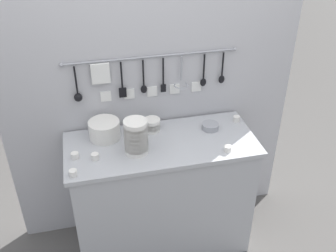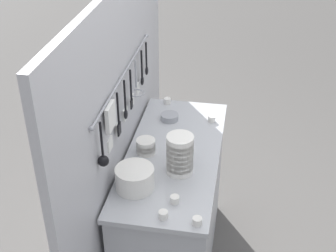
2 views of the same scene
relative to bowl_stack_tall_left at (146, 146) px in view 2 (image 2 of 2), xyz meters
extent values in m
cube|color=#ADAFB5|center=(0.03, -0.16, -0.06)|extent=(1.27, 0.55, 0.03)
cube|color=#ADAFB5|center=(0.03, -0.16, -0.52)|extent=(1.22, 0.52, 0.90)
cube|color=#B2B2B7|center=(0.03, 0.15, -0.02)|extent=(2.07, 0.04, 1.90)
cylinder|color=#93969E|center=(0.03, 0.12, 0.45)|extent=(1.15, 0.01, 0.01)
sphere|color=#93969E|center=(-0.55, 0.12, 0.45)|extent=(0.02, 0.02, 0.02)
sphere|color=#93969E|center=(0.60, 0.12, 0.45)|extent=(0.02, 0.02, 0.02)
cylinder|color=black|center=(-0.47, 0.10, 0.34)|extent=(0.01, 0.01, 0.20)
sphere|color=black|center=(-0.47, 0.10, 0.22)|extent=(0.06, 0.06, 0.06)
cylinder|color=#93969E|center=(-0.47, 0.11, 0.44)|extent=(0.01, 0.01, 0.02)
cube|color=silver|center=(-0.31, 0.10, 0.37)|extent=(0.12, 0.02, 0.14)
cylinder|color=#93969E|center=(-0.31, 0.11, 0.44)|extent=(0.01, 0.01, 0.02)
cylinder|color=black|center=(-0.17, 0.10, 0.34)|extent=(0.01, 0.01, 0.19)
cube|color=black|center=(-0.17, 0.10, 0.22)|extent=(0.05, 0.01, 0.07)
cylinder|color=#93969E|center=(-0.17, 0.11, 0.44)|extent=(0.01, 0.01, 0.02)
cylinder|color=black|center=(-0.03, 0.10, 0.34)|extent=(0.01, 0.01, 0.19)
ellipsoid|color=black|center=(-0.03, 0.10, 0.23)|extent=(0.04, 0.02, 0.06)
cylinder|color=#93969E|center=(-0.03, 0.11, 0.44)|extent=(0.01, 0.01, 0.02)
cylinder|color=black|center=(0.10, 0.10, 0.34)|extent=(0.01, 0.01, 0.19)
cube|color=black|center=(0.10, 0.10, 0.22)|extent=(0.04, 0.01, 0.06)
cylinder|color=#93969E|center=(0.10, 0.11, 0.44)|extent=(0.01, 0.01, 0.02)
cylinder|color=#93969E|center=(0.23, 0.10, 0.35)|extent=(0.01, 0.01, 0.17)
torus|color=#93969E|center=(0.23, 0.10, 0.23)|extent=(0.10, 0.10, 0.01)
cylinder|color=#93969E|center=(0.23, 0.11, 0.44)|extent=(0.01, 0.01, 0.02)
cylinder|color=black|center=(0.39, 0.10, 0.35)|extent=(0.01, 0.01, 0.18)
ellipsoid|color=black|center=(0.39, 0.10, 0.23)|extent=(0.04, 0.02, 0.06)
cylinder|color=#93969E|center=(0.39, 0.11, 0.44)|extent=(0.01, 0.01, 0.02)
cylinder|color=black|center=(0.52, 0.10, 0.35)|extent=(0.01, 0.01, 0.17)
ellipsoid|color=black|center=(0.52, 0.10, 0.24)|extent=(0.04, 0.02, 0.06)
cylinder|color=#93969E|center=(0.52, 0.11, 0.44)|extent=(0.01, 0.01, 0.02)
cube|color=white|center=(-0.29, 0.12, 0.19)|extent=(0.07, 0.01, 0.07)
cube|color=white|center=(-0.13, 0.12, 0.19)|extent=(0.07, 0.01, 0.07)
cube|color=white|center=(0.03, 0.12, 0.19)|extent=(0.07, 0.01, 0.07)
cube|color=white|center=(0.19, 0.12, 0.19)|extent=(0.07, 0.01, 0.07)
cube|color=white|center=(0.35, 0.12, 0.19)|extent=(0.07, 0.01, 0.07)
cylinder|color=silver|center=(0.00, 0.00, -0.02)|extent=(0.11, 0.11, 0.04)
cylinder|color=silver|center=(0.00, 0.00, 0.00)|extent=(0.11, 0.11, 0.04)
cylinder|color=silver|center=(0.00, 0.00, 0.02)|extent=(0.11, 0.11, 0.04)
cylinder|color=silver|center=(-0.14, -0.22, -0.02)|extent=(0.15, 0.15, 0.05)
cylinder|color=silver|center=(-0.14, -0.22, 0.01)|extent=(0.15, 0.15, 0.05)
cylinder|color=silver|center=(-0.14, -0.22, 0.04)|extent=(0.15, 0.15, 0.05)
cylinder|color=silver|center=(-0.14, -0.22, 0.07)|extent=(0.15, 0.15, 0.05)
cylinder|color=silver|center=(-0.14, -0.22, 0.10)|extent=(0.15, 0.15, 0.05)
cylinder|color=silver|center=(-0.14, -0.22, 0.13)|extent=(0.15, 0.15, 0.05)
cylinder|color=silver|center=(-0.14, -0.22, 0.16)|extent=(0.15, 0.15, 0.05)
cylinder|color=silver|center=(-0.32, -0.01, -0.04)|extent=(0.21, 0.21, 0.01)
cylinder|color=silver|center=(-0.32, -0.01, -0.03)|extent=(0.21, 0.21, 0.01)
cylinder|color=silver|center=(-0.32, -0.01, -0.02)|extent=(0.21, 0.21, 0.01)
cylinder|color=silver|center=(-0.32, -0.01, -0.01)|extent=(0.21, 0.21, 0.01)
cylinder|color=silver|center=(-0.32, -0.01, -0.01)|extent=(0.21, 0.21, 0.01)
cylinder|color=silver|center=(-0.32, -0.01, 0.00)|extent=(0.21, 0.21, 0.01)
cylinder|color=silver|center=(-0.32, -0.01, 0.01)|extent=(0.21, 0.21, 0.01)
cylinder|color=silver|center=(-0.32, -0.01, 0.02)|extent=(0.21, 0.21, 0.01)
cylinder|color=silver|center=(-0.32, -0.01, 0.03)|extent=(0.21, 0.21, 0.01)
cylinder|color=silver|center=(-0.32, -0.01, 0.04)|extent=(0.21, 0.21, 0.01)
cylinder|color=silver|center=(-0.32, -0.01, 0.05)|extent=(0.21, 0.21, 0.01)
cylinder|color=silver|center=(-0.32, -0.01, 0.06)|extent=(0.21, 0.21, 0.01)
cylinder|color=silver|center=(-0.32, -0.01, 0.06)|extent=(0.21, 0.21, 0.01)
cylinder|color=silver|center=(-0.32, -0.01, 0.07)|extent=(0.21, 0.21, 0.01)
cylinder|color=#93969E|center=(0.40, -0.07, -0.02)|extent=(0.12, 0.12, 0.04)
cylinder|color=silver|center=(0.61, -0.02, -0.02)|extent=(0.05, 0.05, 0.04)
cylinder|color=silver|center=(-0.55, -0.37, -0.02)|extent=(0.05, 0.05, 0.04)
cylinder|color=silver|center=(-0.41, -0.24, -0.02)|extent=(0.05, 0.05, 0.04)
cylinder|color=silver|center=(0.42, -0.35, -0.02)|extent=(0.05, 0.05, 0.04)
cylinder|color=silver|center=(-0.53, -0.20, -0.02)|extent=(0.05, 0.05, 0.04)
camera|label=1|loc=(-0.41, -2.23, 1.45)|focal=42.00mm
camera|label=2|loc=(-2.21, -0.52, 1.55)|focal=50.00mm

